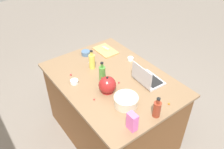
% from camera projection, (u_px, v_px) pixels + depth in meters
% --- Properties ---
extents(ground_plane, '(12.00, 12.00, 0.00)m').
position_uv_depth(ground_plane, '(112.00, 131.00, 3.06)').
color(ground_plane, slate).
extents(island_counter, '(1.51, 1.09, 0.90)m').
position_uv_depth(island_counter, '(112.00, 107.00, 2.78)').
color(island_counter, brown).
rests_on(island_counter, ground).
extents(laptop, '(0.32, 0.25, 0.22)m').
position_uv_depth(laptop, '(147.00, 78.00, 2.43)').
color(laptop, '#B7B7BC').
rests_on(laptop, island_counter).
extents(mixing_bowl_large, '(0.24, 0.24, 0.10)m').
position_uv_depth(mixing_bowl_large, '(126.00, 101.00, 2.15)').
color(mixing_bowl_large, beige).
rests_on(mixing_bowl_large, island_counter).
extents(bottle_olive, '(0.07, 0.07, 0.23)m').
position_uv_depth(bottle_olive, '(102.00, 73.00, 2.43)').
color(bottle_olive, '#4C8C38').
rests_on(bottle_olive, island_counter).
extents(bottle_soy, '(0.07, 0.07, 0.21)m').
position_uv_depth(bottle_soy, '(157.00, 109.00, 2.02)').
color(bottle_soy, maroon).
rests_on(bottle_soy, island_counter).
extents(bottle_oil, '(0.07, 0.07, 0.23)m').
position_uv_depth(bottle_oil, '(92.00, 61.00, 2.61)').
color(bottle_oil, '#DBC64C').
rests_on(bottle_oil, island_counter).
extents(kettle, '(0.21, 0.18, 0.20)m').
position_uv_depth(kettle, '(107.00, 85.00, 2.29)').
color(kettle, maroon).
rests_on(kettle, island_counter).
extents(cutting_board, '(0.31, 0.21, 0.02)m').
position_uv_depth(cutting_board, '(106.00, 51.00, 2.96)').
color(cutting_board, tan).
rests_on(cutting_board, island_counter).
extents(butter_stick_left, '(0.11, 0.05, 0.04)m').
position_uv_depth(butter_stick_left, '(106.00, 49.00, 2.94)').
color(butter_stick_left, '#F4E58C').
rests_on(butter_stick_left, cutting_board).
extents(ramekin_small, '(0.11, 0.11, 0.05)m').
position_uv_depth(ramekin_small, '(86.00, 53.00, 2.88)').
color(ramekin_small, slate).
rests_on(ramekin_small, island_counter).
extents(ramekin_medium, '(0.07, 0.07, 0.04)m').
position_uv_depth(ramekin_medium, '(131.00, 59.00, 2.79)').
color(ramekin_medium, white).
rests_on(ramekin_medium, island_counter).
extents(ramekin_wide, '(0.08, 0.08, 0.04)m').
position_uv_depth(ramekin_wide, '(74.00, 82.00, 2.43)').
color(ramekin_wide, white).
rests_on(ramekin_wide, island_counter).
extents(kitchen_timer, '(0.07, 0.07, 0.08)m').
position_uv_depth(kitchen_timer, '(91.00, 60.00, 2.74)').
color(kitchen_timer, '#B2B2B7').
rests_on(kitchen_timer, island_counter).
extents(candy_bag, '(0.09, 0.06, 0.17)m').
position_uv_depth(candy_bag, '(132.00, 122.00, 1.91)').
color(candy_bag, pink).
rests_on(candy_bag, island_counter).
extents(candy_0, '(0.02, 0.02, 0.02)m').
position_uv_depth(candy_0, '(71.00, 75.00, 2.54)').
color(candy_0, red).
rests_on(candy_0, island_counter).
extents(candy_1, '(0.02, 0.02, 0.02)m').
position_uv_depth(candy_1, '(119.00, 82.00, 2.44)').
color(candy_1, red).
rests_on(candy_1, island_counter).
extents(candy_2, '(0.02, 0.02, 0.02)m').
position_uv_depth(candy_2, '(169.00, 104.00, 2.18)').
color(candy_2, orange).
rests_on(candy_2, island_counter).
extents(candy_3, '(0.02, 0.02, 0.02)m').
position_uv_depth(candy_3, '(94.00, 99.00, 2.23)').
color(candy_3, red).
rests_on(candy_3, island_counter).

